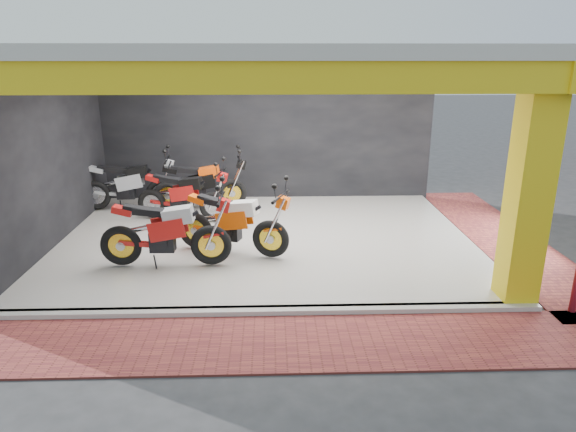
% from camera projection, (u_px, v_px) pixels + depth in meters
% --- Properties ---
extents(ground, '(80.00, 80.00, 0.00)m').
position_uv_depth(ground, '(266.00, 284.00, 8.35)').
color(ground, '#2D2D30').
rests_on(ground, ground).
extents(showroom_floor, '(8.00, 6.00, 0.10)m').
position_uv_depth(showroom_floor, '(266.00, 239.00, 10.24)').
color(showroom_floor, beige).
rests_on(showroom_floor, ground).
extents(showroom_ceiling, '(8.40, 6.40, 0.20)m').
position_uv_depth(showroom_ceiling, '(264.00, 53.00, 9.17)').
color(showroom_ceiling, beige).
rests_on(showroom_ceiling, corner_column).
extents(back_wall, '(8.20, 0.20, 3.50)m').
position_uv_depth(back_wall, '(266.00, 131.00, 12.68)').
color(back_wall, black).
rests_on(back_wall, ground).
extents(left_wall, '(0.20, 6.20, 3.50)m').
position_uv_depth(left_wall, '(46.00, 156.00, 9.60)').
color(left_wall, black).
rests_on(left_wall, ground).
extents(corner_column, '(0.50, 0.50, 3.50)m').
position_uv_depth(corner_column, '(529.00, 190.00, 7.23)').
color(corner_column, yellow).
rests_on(corner_column, ground).
extents(header_beam_front, '(8.40, 0.30, 0.40)m').
position_uv_depth(header_beam_front, '(261.00, 77.00, 6.40)').
color(header_beam_front, yellow).
rests_on(header_beam_front, corner_column).
extents(header_beam_right, '(0.30, 6.40, 0.40)m').
position_uv_depth(header_beam_right, '(482.00, 70.00, 9.39)').
color(header_beam_right, yellow).
rests_on(header_beam_right, corner_column).
extents(floor_kerb, '(8.00, 0.20, 0.10)m').
position_uv_depth(floor_kerb, '(265.00, 311.00, 7.36)').
color(floor_kerb, beige).
rests_on(floor_kerb, ground).
extents(paver_front, '(9.00, 1.40, 0.03)m').
position_uv_depth(paver_front, '(264.00, 343.00, 6.63)').
color(paver_front, '#993B32').
rests_on(paver_front, ground).
extents(paver_right, '(1.40, 7.00, 0.03)m').
position_uv_depth(paver_right, '(503.00, 238.00, 10.40)').
color(paver_right, '#993B32').
rests_on(paver_right, ground).
extents(moto_hero, '(2.43, 1.56, 1.39)m').
position_uv_depth(moto_hero, '(271.00, 221.00, 8.94)').
color(moto_hero, '#E05009').
rests_on(moto_hero, showroom_floor).
extents(moto_row_a, '(2.37, 0.91, 1.44)m').
position_uv_depth(moto_row_a, '(210.00, 226.00, 8.61)').
color(moto_row_a, red).
rests_on(moto_row_a, showroom_floor).
extents(moto_row_b, '(2.27, 1.18, 1.32)m').
position_uv_depth(moto_row_b, '(213.00, 192.00, 10.94)').
color(moto_row_b, '#B41513').
rests_on(moto_row_b, showroom_floor).
extents(moto_row_c, '(2.36, 1.10, 1.39)m').
position_uv_depth(moto_row_c, '(232.00, 180.00, 11.91)').
color(moto_row_c, black).
rests_on(moto_row_c, showroom_floor).
extents(moto_row_d, '(2.34, 1.01, 1.40)m').
position_uv_depth(moto_row_d, '(160.00, 180.00, 11.89)').
color(moto_row_d, '#A1A4A8').
rests_on(moto_row_d, showroom_floor).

